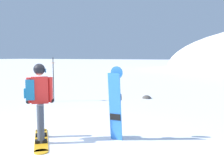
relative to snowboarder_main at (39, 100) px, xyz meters
name	(u,v)px	position (x,y,z in m)	size (l,w,h in m)	color
ground_plane	(53,146)	(0.51, -0.18, -0.92)	(300.00, 300.00, 0.00)	white
snowboarder_main	(39,100)	(0.00, 0.00, 0.00)	(1.30, 1.46, 1.71)	orange
spare_snowboard	(115,103)	(1.51, 0.75, -0.08)	(0.28, 0.19, 1.65)	blue
piste_marker_near	(53,76)	(-3.02, 4.31, 0.15)	(0.20, 0.20, 1.86)	black
rock_dark	(147,98)	(0.23, 6.72, -0.92)	(0.41, 0.35, 0.29)	#4C4742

